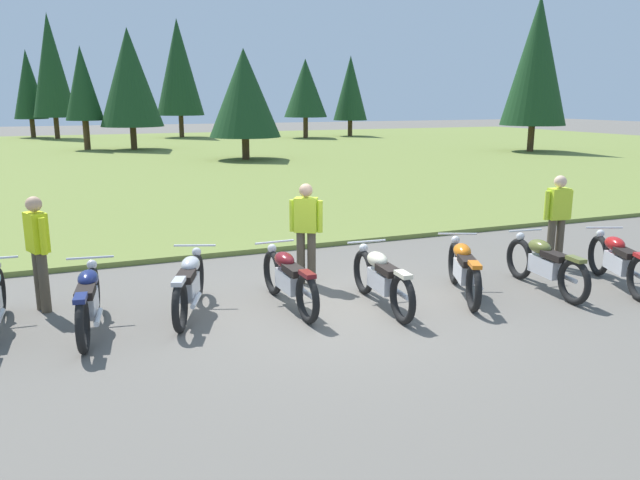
# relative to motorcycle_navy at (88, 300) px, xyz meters

# --- Properties ---
(ground_plane) EXTENTS (140.00, 140.00, 0.00)m
(ground_plane) POSITION_rel_motorcycle_navy_xyz_m (3.35, -0.38, -0.44)
(ground_plane) COLOR #605B54
(grass_moorland) EXTENTS (80.00, 44.00, 0.10)m
(grass_moorland) POSITION_rel_motorcycle_navy_xyz_m (3.35, 25.21, -0.39)
(grass_moorland) COLOR olive
(grass_moorland) RESTS_ON ground
(forest_treeline) EXTENTS (45.01, 29.51, 9.08)m
(forest_treeline) POSITION_rel_motorcycle_navy_xyz_m (6.35, 31.65, 4.04)
(forest_treeline) COLOR #47331E
(forest_treeline) RESTS_ON ground
(motorcycle_navy) EXTENTS (0.62, 2.09, 0.88)m
(motorcycle_navy) POSITION_rel_motorcycle_navy_xyz_m (0.00, 0.00, 0.00)
(motorcycle_navy) COLOR black
(motorcycle_navy) RESTS_ON ground
(motorcycle_silver) EXTENTS (0.92, 2.00, 0.88)m
(motorcycle_silver) POSITION_rel_motorcycle_navy_xyz_m (1.35, 0.21, 0.00)
(motorcycle_silver) COLOR black
(motorcycle_silver) RESTS_ON ground
(motorcycle_maroon) EXTENTS (0.62, 2.10, 0.88)m
(motorcycle_maroon) POSITION_rel_motorcycle_navy_xyz_m (2.74, -0.06, 0.00)
(motorcycle_maroon) COLOR black
(motorcycle_maroon) RESTS_ON ground
(motorcycle_cream) EXTENTS (0.62, 2.10, 0.88)m
(motorcycle_cream) POSITION_rel_motorcycle_navy_xyz_m (4.00, -0.57, 0.00)
(motorcycle_cream) COLOR black
(motorcycle_cream) RESTS_ON ground
(motorcycle_orange) EXTENTS (0.99, 1.97, 0.88)m
(motorcycle_orange) POSITION_rel_motorcycle_navy_xyz_m (5.42, -0.59, 0.00)
(motorcycle_orange) COLOR black
(motorcycle_orange) RESTS_ON ground
(motorcycle_olive) EXTENTS (0.62, 2.10, 0.88)m
(motorcycle_olive) POSITION_rel_motorcycle_navy_xyz_m (6.78, -0.84, 0.00)
(motorcycle_olive) COLOR black
(motorcycle_olive) RESTS_ON ground
(motorcycle_red) EXTENTS (0.96, 1.98, 0.88)m
(motorcycle_red) POSITION_rel_motorcycle_navy_xyz_m (8.02, -1.13, 0.00)
(motorcycle_red) COLOR black
(motorcycle_red) RESTS_ON ground
(rider_checking_bike) EXTENTS (0.34, 0.52, 1.67)m
(rider_checking_bike) POSITION_rel_motorcycle_navy_xyz_m (-0.59, 1.15, 0.51)
(rider_checking_bike) COLOR #4C4233
(rider_checking_bike) RESTS_ON ground
(rider_in_hivis_vest) EXTENTS (0.54, 0.27, 1.67)m
(rider_in_hivis_vest) POSITION_rel_motorcycle_navy_xyz_m (7.98, 0.23, 0.51)
(rider_in_hivis_vest) COLOR #4C4233
(rider_in_hivis_vest) RESTS_ON ground
(rider_near_row_end) EXTENTS (0.48, 0.38, 1.67)m
(rider_near_row_end) POSITION_rel_motorcycle_navy_xyz_m (3.41, 0.95, 0.51)
(rider_near_row_end) COLOR #4C4233
(rider_near_row_end) RESTS_ON ground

